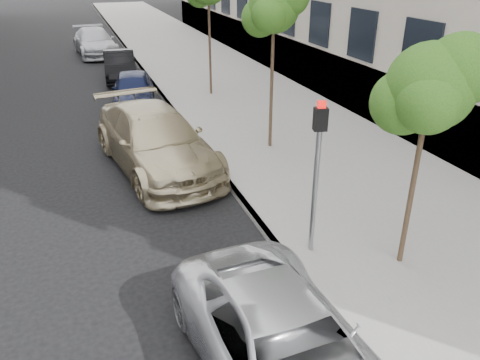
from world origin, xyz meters
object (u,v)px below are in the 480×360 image
suv (156,140)px  tree_mid (275,7)px  sedan_rear (95,42)px  sedan_blue (134,89)px  tree_near (432,87)px  signal_pole (317,162)px  sedan_black (120,66)px  minivan (286,351)px

suv → tree_mid: bearing=-6.0°
suv → sedan_rear: bearing=82.3°
sedan_blue → tree_near: bearing=-67.2°
signal_pole → sedan_black: size_ratio=0.75×
minivan → tree_mid: bearing=65.6°
sedan_black → sedan_rear: sedan_rear is taller
minivan → suv: bearing=89.4°
suv → sedan_rear: size_ratio=1.08×
sedan_rear → minivan: bearing=-92.8°
signal_pole → suv: 5.91m
tree_mid → suv: size_ratio=0.86×
tree_mid → suv: bearing=-177.0°
minivan → sedan_black: bearing=87.4°
suv → sedan_rear: suv is taller
minivan → sedan_black: (0.00, 19.29, 0.02)m
sedan_black → signal_pole: bearing=-79.4°
minivan → sedan_black: sedan_black is taller
tree_mid → sedan_black: bearing=106.9°
signal_pole → sedan_black: (-1.84, 16.54, -1.40)m
tree_mid → sedan_blue: tree_mid is taller
tree_mid → signal_pole: bearing=-105.0°
tree_mid → signal_pole: size_ratio=1.61×
tree_near → suv: tree_near is taller
tree_near → signal_pole: (-1.49, 0.93, -1.50)m
tree_mid → sedan_rear: (-4.00, 17.83, -3.46)m
sedan_blue → sedan_rear: sedan_rear is taller
sedan_black → suv: bearing=-87.2°
suv → minivan: bearing=-97.0°
tree_mid → sedan_rear: bearing=102.7°
minivan → sedan_rear: sedan_rear is taller
minivan → sedan_blue: size_ratio=1.18×
minivan → suv: 8.14m
signal_pole → sedan_blue: (-1.84, 11.78, -1.39)m
signal_pole → suv: (-2.12, 5.38, -1.23)m
tree_near → minivan: bearing=-151.3°
suv → sedan_black: (0.28, 11.16, -0.17)m
signal_pole → sedan_blue: bearing=112.0°
signal_pole → sedan_black: bearing=109.5°
signal_pole → minivan: size_ratio=0.65×
signal_pole → suv: signal_pole is taller
tree_near → suv: bearing=119.7°
signal_pole → minivan: bearing=-110.5°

